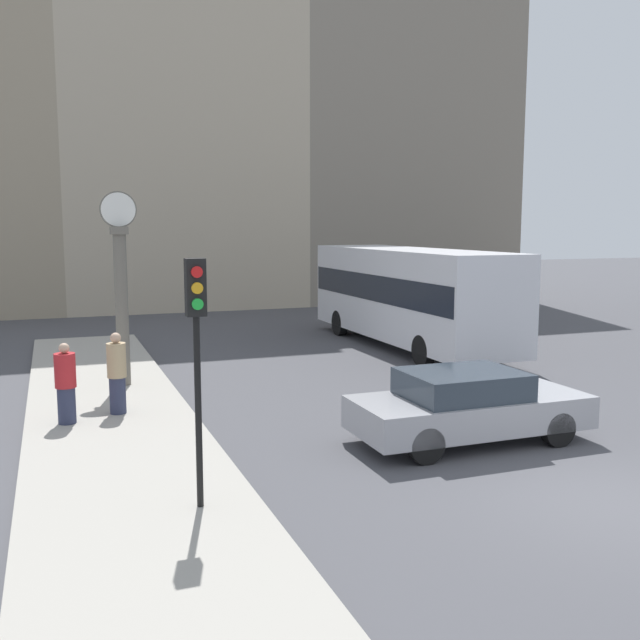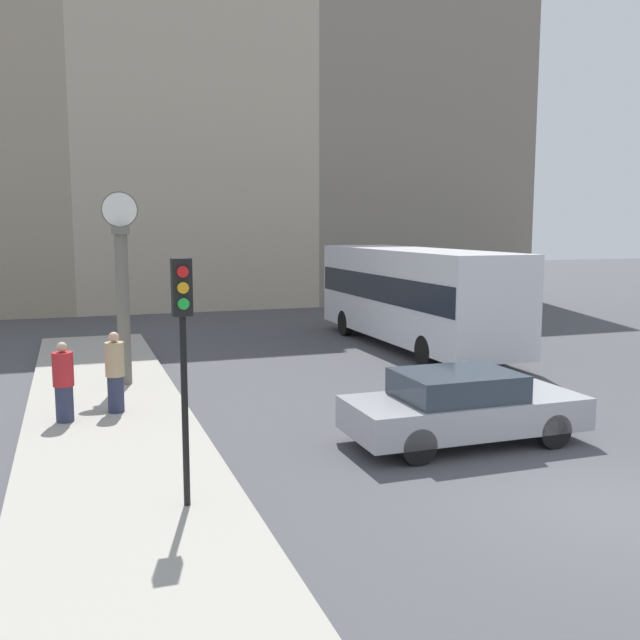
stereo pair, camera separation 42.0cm
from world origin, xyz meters
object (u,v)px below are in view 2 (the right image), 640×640
object	(u,v)px
sedan_car	(462,407)
bus_distant	(413,292)
pedestrian_red_top	(64,383)
pedestrian_tan_coat	(115,373)
traffic_light_near	(183,330)
street_clock	(122,290)

from	to	relation	value
sedan_car	bus_distant	size ratio (longest dim) A/B	0.43
bus_distant	pedestrian_red_top	distance (m)	12.20
pedestrian_tan_coat	pedestrian_red_top	size ratio (longest dim) A/B	1.06
bus_distant	traffic_light_near	bearing A→B (deg)	-129.04
sedan_car	street_clock	size ratio (longest dim) A/B	0.94
street_clock	pedestrian_tan_coat	size ratio (longest dim) A/B	2.76
bus_distant	traffic_light_near	distance (m)	14.24
bus_distant	pedestrian_red_top	xyz separation A→B (m)	(-10.56, -6.04, -0.91)
sedan_car	street_clock	xyz separation A→B (m)	(-5.43, 6.53, 1.71)
pedestrian_red_top	traffic_light_near	bearing A→B (deg)	-72.26
street_clock	pedestrian_tan_coat	xyz separation A→B (m)	(-0.38, -2.66, -1.45)
traffic_light_near	sedan_car	bearing A→B (deg)	16.63
pedestrian_tan_coat	pedestrian_red_top	xyz separation A→B (m)	(-0.99, -0.41, -0.05)
bus_distant	street_clock	distance (m)	9.68
sedan_car	bus_distant	xyz separation A→B (m)	(3.76, 9.50, 1.12)
bus_distant	pedestrian_tan_coat	bearing A→B (deg)	-149.53
street_clock	pedestrian_red_top	world-z (taller)	street_clock
traffic_light_near	pedestrian_tan_coat	size ratio (longest dim) A/B	2.03
traffic_light_near	pedestrian_red_top	xyz separation A→B (m)	(-1.60, 5.00, -1.66)
traffic_light_near	pedestrian_red_top	size ratio (longest dim) A/B	2.15
street_clock	pedestrian_tan_coat	world-z (taller)	street_clock
pedestrian_tan_coat	bus_distant	bearing A→B (deg)	30.47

